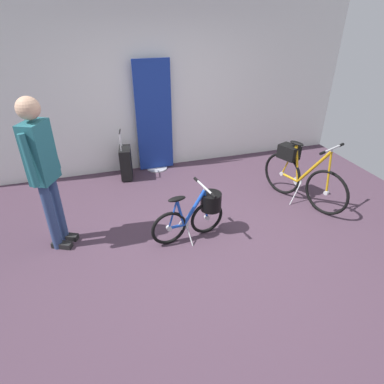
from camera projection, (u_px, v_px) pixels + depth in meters
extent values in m
plane|color=#473342|center=(206.00, 243.00, 3.98)|extent=(6.83, 6.83, 0.00)
cube|color=white|center=(158.00, 81.00, 5.27)|extent=(6.83, 0.10, 2.97)
cylinder|color=#B7B7BC|center=(157.00, 168.00, 5.82)|extent=(0.36, 0.36, 0.02)
cube|color=navy|center=(154.00, 117.00, 5.36)|extent=(0.60, 0.02, 1.84)
torus|color=black|center=(207.00, 217.00, 4.07)|extent=(0.45, 0.11, 0.45)
cylinder|color=#B7B7BC|center=(207.00, 217.00, 4.07)|extent=(0.07, 0.06, 0.06)
torus|color=black|center=(169.00, 228.00, 3.88)|extent=(0.45, 0.11, 0.45)
cylinder|color=#B7B7BC|center=(169.00, 228.00, 3.88)|extent=(0.07, 0.06, 0.06)
cylinder|color=#1947B2|center=(176.00, 226.00, 3.92)|extent=(0.20, 0.07, 0.05)
cylinder|color=#1947B2|center=(194.00, 208.00, 3.91)|extent=(0.32, 0.09, 0.44)
cylinder|color=#1947B2|center=(180.00, 213.00, 3.85)|extent=(0.12, 0.05, 0.38)
cylinder|color=#1947B2|center=(176.00, 226.00, 3.92)|extent=(0.20, 0.05, 0.04)
cylinder|color=#1947B2|center=(206.00, 204.00, 3.97)|extent=(0.07, 0.04, 0.41)
cylinder|color=#1947B2|center=(173.00, 215.00, 3.81)|extent=(0.14, 0.04, 0.37)
ellipsoid|color=black|center=(177.00, 199.00, 3.73)|extent=(0.23, 0.12, 0.05)
cylinder|color=#B7B7BC|center=(205.00, 189.00, 3.85)|extent=(0.03, 0.03, 0.04)
cylinder|color=#B7B7BC|center=(205.00, 187.00, 3.84)|extent=(0.09, 0.44, 0.03)
cylinder|color=black|center=(214.00, 196.00, 3.67)|extent=(0.05, 0.09, 0.04)
cylinder|color=black|center=(196.00, 180.00, 4.01)|extent=(0.05, 0.09, 0.04)
cylinder|color=#B7B7BC|center=(184.00, 225.00, 3.96)|extent=(0.14, 0.04, 0.14)
cylinder|color=#B7B7BC|center=(190.00, 235.00, 3.96)|extent=(0.04, 0.19, 0.21)
cylinder|color=black|center=(211.00, 201.00, 3.98)|extent=(0.30, 0.30, 0.22)
torus|color=black|center=(326.00, 193.00, 4.42)|extent=(0.27, 0.62, 0.65)
cylinder|color=#B7B7BC|center=(326.00, 193.00, 4.42)|extent=(0.07, 0.07, 0.06)
torus|color=black|center=(282.00, 174.00, 4.93)|extent=(0.27, 0.62, 0.65)
cylinder|color=#B7B7BC|center=(282.00, 174.00, 4.93)|extent=(0.07, 0.07, 0.06)
cylinder|color=#BF8C14|center=(290.00, 177.00, 4.83)|extent=(0.14, 0.28, 0.05)
cylinder|color=#BF8C14|center=(313.00, 167.00, 4.45)|extent=(0.20, 0.43, 0.63)
cylinder|color=#BF8C14|center=(297.00, 163.00, 4.65)|extent=(0.09, 0.16, 0.54)
cylinder|color=#BF8C14|center=(290.00, 177.00, 4.83)|extent=(0.13, 0.28, 0.04)
cylinder|color=#BF8C14|center=(329.00, 173.00, 4.29)|extent=(0.06, 0.09, 0.59)
cylinder|color=#BF8C14|center=(289.00, 160.00, 4.74)|extent=(0.09, 0.18, 0.53)
ellipsoid|color=black|center=(297.00, 143.00, 4.54)|extent=(0.16, 0.24, 0.05)
cylinder|color=#B7B7BC|center=(332.00, 150.00, 4.16)|extent=(0.03, 0.03, 0.04)
cylinder|color=#B7B7BC|center=(332.00, 149.00, 4.15)|extent=(0.42, 0.18, 0.03)
cylinder|color=black|center=(323.00, 153.00, 4.03)|extent=(0.10, 0.07, 0.04)
cylinder|color=black|center=(341.00, 145.00, 4.27)|extent=(0.10, 0.07, 0.04)
cylinder|color=#B7B7BC|center=(298.00, 181.00, 4.74)|extent=(0.06, 0.14, 0.14)
cylinder|color=#B7B7BC|center=(295.00, 194.00, 4.74)|extent=(0.19, 0.08, 0.30)
cube|color=black|center=(289.00, 152.00, 4.70)|extent=(0.29, 0.33, 0.20)
cylinder|color=navy|center=(51.00, 217.00, 3.71)|extent=(0.11, 0.11, 0.87)
cube|color=black|center=(62.00, 245.00, 3.90)|extent=(0.26, 0.19, 0.07)
cylinder|color=navy|center=(58.00, 210.00, 3.85)|extent=(0.11, 0.11, 0.87)
cube|color=black|center=(68.00, 237.00, 4.04)|extent=(0.26, 0.19, 0.07)
cube|color=#23606B|center=(39.00, 153.00, 3.40)|extent=(0.32, 0.38, 0.67)
cylinder|color=#23606B|center=(29.00, 161.00, 3.22)|extent=(0.11, 0.13, 0.57)
cylinder|color=#23606B|center=(51.00, 146.00, 3.58)|extent=(0.11, 0.08, 0.57)
sphere|color=tan|center=(28.00, 108.00, 3.16)|extent=(0.23, 0.23, 0.23)
cube|color=black|center=(126.00, 163.00, 5.37)|extent=(0.23, 0.38, 0.52)
cylinder|color=#B7B7BC|center=(120.00, 143.00, 5.07)|extent=(0.02, 0.02, 0.28)
cylinder|color=#B7B7BC|center=(121.00, 138.00, 5.27)|extent=(0.02, 0.02, 0.28)
cylinder|color=black|center=(120.00, 132.00, 5.10)|extent=(0.06, 0.23, 0.02)
cylinder|color=black|center=(131.00, 180.00, 5.40)|extent=(0.04, 0.03, 0.04)
cylinder|color=black|center=(131.00, 173.00, 5.62)|extent=(0.04, 0.03, 0.04)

